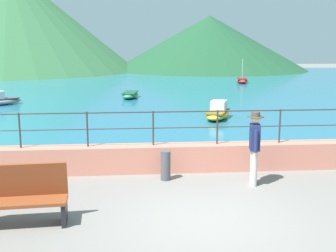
# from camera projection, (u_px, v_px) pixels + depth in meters

# --- Properties ---
(ground_plane) EXTENTS (120.00, 120.00, 0.00)m
(ground_plane) POSITION_uv_depth(u_px,v_px,m) (206.00, 221.00, 7.88)
(ground_plane) COLOR slate
(promenade_wall) EXTENTS (20.00, 0.56, 0.70)m
(promenade_wall) POSITION_uv_depth(u_px,v_px,m) (185.00, 157.00, 10.93)
(promenade_wall) COLOR tan
(promenade_wall) RESTS_ON ground
(railing) EXTENTS (18.44, 0.04, 0.90)m
(railing) POSITION_uv_depth(u_px,v_px,m) (185.00, 121.00, 10.75)
(railing) COLOR #383330
(railing) RESTS_ON promenade_wall
(lake_water) EXTENTS (64.00, 44.32, 0.06)m
(lake_water) POSITION_uv_depth(u_px,v_px,m) (149.00, 85.00, 33.12)
(lake_water) COLOR #236B89
(lake_water) RESTS_ON ground
(hill_main) EXTENTS (29.68, 29.68, 12.07)m
(hill_main) POSITION_uv_depth(u_px,v_px,m) (11.00, 20.00, 49.23)
(hill_main) COLOR #33663D
(hill_main) RESTS_ON ground
(hill_secondary) EXTENTS (24.53, 24.53, 6.74)m
(hill_secondary) POSITION_uv_depth(u_px,v_px,m) (209.00, 43.00, 52.42)
(hill_secondary) COLOR #1E4C2D
(hill_secondary) RESTS_ON ground
(bench_main) EXTENTS (1.73, 0.67, 1.13)m
(bench_main) POSITION_uv_depth(u_px,v_px,m) (20.00, 195.00, 7.63)
(bench_main) COLOR brown
(bench_main) RESTS_ON ground
(person_walking) EXTENTS (0.38, 0.56, 1.75)m
(person_walking) POSITION_uv_depth(u_px,v_px,m) (254.00, 145.00, 9.68)
(person_walking) COLOR beige
(person_walking) RESTS_ON ground
(bollard) EXTENTS (0.24, 0.24, 0.73)m
(bollard) POSITION_uv_depth(u_px,v_px,m) (166.00, 166.00, 10.16)
(bollard) COLOR #4C4C51
(bollard) RESTS_ON ground
(boat_0) EXTENTS (1.34, 2.43, 1.97)m
(boat_0) POSITION_uv_depth(u_px,v_px,m) (242.00, 80.00, 34.90)
(boat_0) COLOR red
(boat_0) RESTS_ON lake_water
(boat_3) EXTENTS (1.25, 2.41, 0.36)m
(boat_3) POSITION_uv_depth(u_px,v_px,m) (130.00, 95.00, 25.16)
(boat_3) COLOR #338C59
(boat_3) RESTS_ON lake_water
(boat_4) EXTENTS (1.71, 2.47, 0.76)m
(boat_4) POSITION_uv_depth(u_px,v_px,m) (218.00, 112.00, 18.21)
(boat_4) COLOR gold
(boat_4) RESTS_ON lake_water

